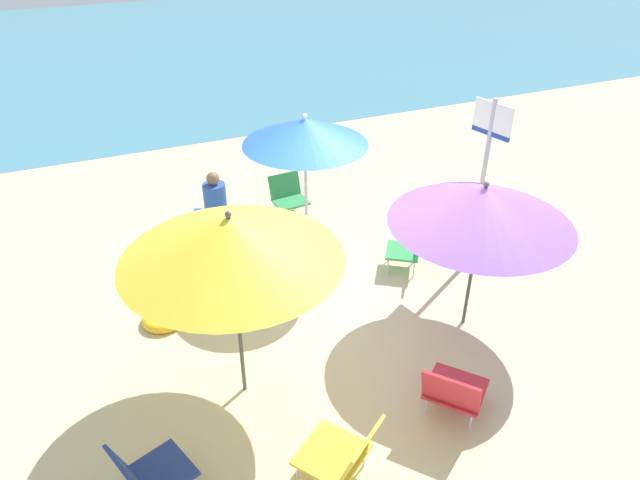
% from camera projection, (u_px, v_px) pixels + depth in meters
% --- Properties ---
extents(ground_plane, '(40.00, 40.00, 0.00)m').
position_uv_depth(ground_plane, '(342.00, 311.00, 6.86)').
color(ground_plane, beige).
extents(sea_water, '(40.00, 16.00, 0.01)m').
position_uv_depth(sea_water, '(153.00, 47.00, 17.57)').
color(sea_water, teal).
rests_on(sea_water, ground_plane).
extents(umbrella_blue, '(1.52, 1.52, 2.03)m').
position_uv_depth(umbrella_blue, '(305.00, 132.00, 6.85)').
color(umbrella_blue, silver).
rests_on(umbrella_blue, ground_plane).
extents(umbrella_yellow, '(1.95, 1.95, 2.04)m').
position_uv_depth(umbrella_yellow, '(231.00, 239.00, 4.88)').
color(umbrella_yellow, '#4C4C51').
rests_on(umbrella_yellow, ground_plane).
extents(umbrella_purple, '(1.92, 1.92, 1.80)m').
position_uv_depth(umbrella_purple, '(483.00, 205.00, 5.88)').
color(umbrella_purple, '#4C4C51').
rests_on(umbrella_purple, ground_plane).
extents(beach_chair_a, '(0.58, 0.56, 0.71)m').
position_uv_depth(beach_chair_a, '(202.00, 246.00, 7.38)').
color(beach_chair_a, teal).
rests_on(beach_chair_a, ground_plane).
extents(beach_chair_b, '(0.68, 0.63, 0.62)m').
position_uv_depth(beach_chair_b, '(147.00, 474.00, 4.63)').
color(beach_chair_b, navy).
rests_on(beach_chair_b, ground_plane).
extents(beach_chair_c, '(0.78, 0.80, 0.69)m').
position_uv_depth(beach_chair_c, '(344.00, 453.00, 4.75)').
color(beach_chair_c, gold).
rests_on(beach_chair_c, ground_plane).
extents(beach_chair_d, '(0.66, 0.65, 0.60)m').
position_uv_depth(beach_chair_d, '(410.00, 247.00, 7.42)').
color(beach_chair_d, '#33934C').
rests_on(beach_chair_d, ground_plane).
extents(beach_chair_e, '(0.52, 0.52, 0.58)m').
position_uv_depth(beach_chair_e, '(288.00, 194.00, 8.75)').
color(beach_chair_e, '#33934C').
rests_on(beach_chair_e, ground_plane).
extents(beach_chair_f, '(0.81, 0.80, 0.65)m').
position_uv_depth(beach_chair_f, '(453.00, 390.00, 5.37)').
color(beach_chair_f, red).
rests_on(beach_chair_f, ground_plane).
extents(person_a, '(0.55, 0.46, 0.92)m').
position_uv_depth(person_a, '(233.00, 262.00, 6.93)').
color(person_a, '#2D519E').
rests_on(person_a, ground_plane).
extents(person_b, '(0.55, 0.47, 0.96)m').
position_uv_depth(person_b, '(212.00, 204.00, 8.13)').
color(person_b, '#2D519E').
rests_on(person_b, ground_plane).
extents(warning_sign, '(0.16, 0.52, 2.22)m').
position_uv_depth(warning_sign, '(486.00, 159.00, 6.99)').
color(warning_sign, '#ADADB2').
rests_on(warning_sign, ground_plane).
extents(swim_ring, '(0.50, 0.50, 0.12)m').
position_uv_depth(swim_ring, '(164.00, 318.00, 6.66)').
color(swim_ring, yellow).
rests_on(swim_ring, ground_plane).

